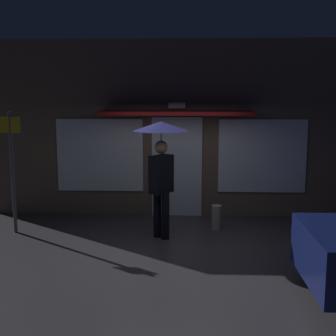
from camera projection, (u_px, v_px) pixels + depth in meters
ground_plane at (174, 247)px, 8.34m from camera, size 18.00×18.00×0.00m
building_facade at (177, 129)px, 10.33m from camera, size 8.25×1.00×3.86m
person_with_umbrella at (161, 151)px, 8.61m from camera, size 1.03×1.03×2.20m
street_sign_post at (12, 165)px, 9.01m from camera, size 0.40×0.07×2.36m
sidewalk_bollard at (216, 218)px, 9.37m from camera, size 0.20×0.20×0.50m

